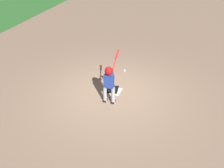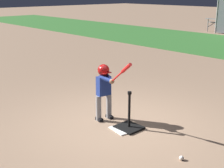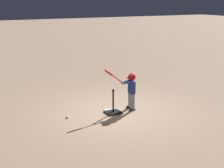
# 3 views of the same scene
# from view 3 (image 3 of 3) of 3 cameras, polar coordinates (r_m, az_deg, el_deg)

# --- Properties ---
(ground_plane) EXTENTS (90.00, 90.00, 0.00)m
(ground_plane) POSITION_cam_3_polar(r_m,az_deg,el_deg) (9.77, 0.93, -5.10)
(ground_plane) COLOR #93755B
(home_plate) EXTENTS (0.50, 0.50, 0.02)m
(home_plate) POSITION_cam_3_polar(r_m,az_deg,el_deg) (9.77, 0.17, -5.05)
(home_plate) COLOR white
(home_plate) RESTS_ON ground_plane
(batting_tee) EXTENTS (0.48, 0.43, 0.76)m
(batting_tee) POSITION_cam_3_polar(r_m,az_deg,el_deg) (9.64, 0.21, -4.80)
(batting_tee) COLOR black
(batting_tee) RESTS_ON ground_plane
(batter_child) EXTENTS (1.01, 0.38, 1.37)m
(batter_child) POSITION_cam_3_polar(r_m,az_deg,el_deg) (9.78, 3.41, -0.46)
(batter_child) COLOR gray
(batter_child) RESTS_ON ground_plane
(baseball) EXTENTS (0.07, 0.07, 0.07)m
(baseball) POSITION_cam_3_polar(r_m,az_deg,el_deg) (9.36, -8.14, -5.97)
(baseball) COLOR white
(baseball) RESTS_ON ground_plane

